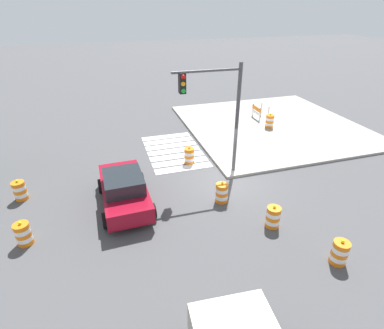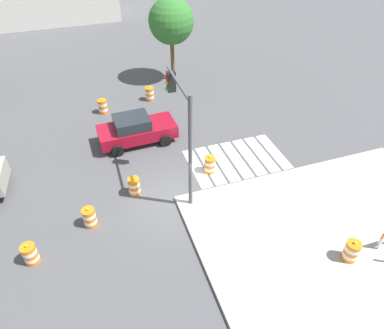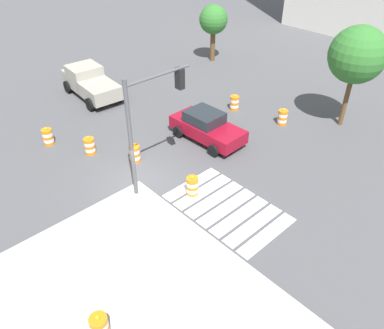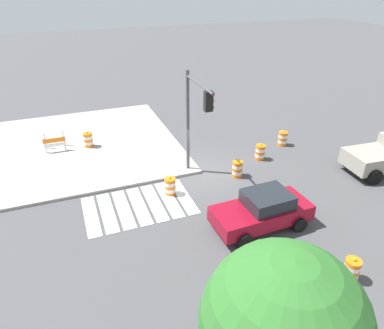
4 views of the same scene
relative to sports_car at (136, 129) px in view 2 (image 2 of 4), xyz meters
name	(u,v)px [view 2 (image 2 of 4)]	position (x,y,z in m)	size (l,w,h in m)	color
ground_plane	(174,199)	(0.69, -5.17, -0.81)	(120.00, 120.00, 0.00)	#474749
sidewalk_corner	(368,266)	(6.69, -11.17, -0.74)	(12.00, 12.00, 0.15)	#9E998E
crosswalk_stripes	(236,159)	(4.69, -3.37, -0.80)	(5.10, 3.20, 0.02)	silver
sports_car	(136,129)	(0.00, 0.00, 0.00)	(4.36, 2.25, 1.63)	maroon
traffic_barrel_near_corner	(134,186)	(-0.99, -4.19, -0.36)	(0.56, 0.56, 1.02)	orange
traffic_barrel_crosswalk_end	(90,217)	(-3.19, -5.50, -0.36)	(0.56, 0.56, 1.02)	orange
traffic_barrel_median_near	(150,94)	(1.83, 4.53, -0.36)	(0.56, 0.56, 1.02)	orange
traffic_barrel_median_far	(103,106)	(-1.39, 3.85, -0.36)	(0.56, 0.56, 1.02)	orange
traffic_barrel_far_curb	(30,254)	(-5.56, -6.69, -0.36)	(0.56, 0.56, 1.02)	orange
traffic_barrel_lane_center	(210,165)	(2.96, -3.83, -0.36)	(0.56, 0.56, 1.02)	orange
traffic_barrel_on_sidewalk	(351,251)	(6.16, -10.64, -0.21)	(0.56, 0.56, 1.02)	orange
traffic_light_pole	(182,120)	(1.29, -4.63, 3.10)	(0.47, 3.29, 5.50)	#4C4C51
street_tree_streetside_near	(171,21)	(4.22, 7.08, 3.40)	(3.10, 3.10, 5.78)	brown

